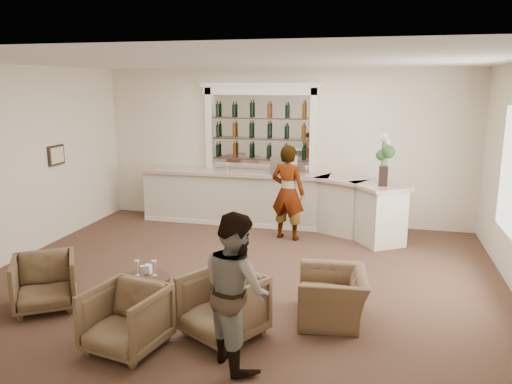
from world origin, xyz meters
TOP-DOWN VIEW (x-y plane):
  - ground at (0.00, 0.00)m, footprint 8.00×8.00m
  - room_shell at (0.16, 0.71)m, footprint 8.04×7.02m
  - bar_counter at (-0.16, 3.00)m, footprint 5.72×1.80m
  - back_bar_alcove at (-0.50, 3.41)m, footprint 2.64×0.25m
  - cocktail_table at (-0.91, -1.41)m, footprint 0.65×0.65m
  - sommelier at (0.33, 2.24)m, footprint 0.75×0.58m
  - guest at (0.59, -2.26)m, footprint 1.03×1.04m
  - armchair_left at (-2.29, -1.60)m, footprint 1.10×1.11m
  - armchair_center at (-0.70, -2.32)m, footprint 0.94×0.96m
  - armchair_right at (0.28, -1.76)m, footprint 1.15×1.16m
  - armchair_far at (1.51, -1.00)m, footprint 0.97×1.08m
  - espresso_machine at (0.12, 2.91)m, footprint 0.52×0.47m
  - flower_vase at (2.10, 2.29)m, footprint 0.25×0.25m
  - wine_glass_bar_left at (0.58, 2.92)m, footprint 0.07×0.07m
  - wine_glass_bar_right at (-1.10, 2.95)m, footprint 0.07×0.07m
  - wine_glass_tbl_a at (-1.03, -1.38)m, footprint 0.07×0.07m
  - wine_glass_tbl_b at (-0.81, -1.33)m, footprint 0.07×0.07m
  - wine_glass_tbl_c at (-0.87, -1.54)m, footprint 0.07×0.07m
  - napkin_holder at (-0.93, -1.27)m, footprint 0.08×0.08m

SIDE VIEW (x-z plane):
  - ground at x=0.00m, z-range 0.00..0.00m
  - cocktail_table at x=-0.91m, z-range 0.00..0.50m
  - armchair_far at x=1.51m, z-range 0.00..0.64m
  - armchair_left at x=-2.29m, z-range 0.00..0.73m
  - armchair_center at x=-0.70m, z-range 0.00..0.75m
  - armchair_right at x=0.28m, z-range 0.00..0.78m
  - napkin_holder at x=-0.93m, z-range 0.50..0.62m
  - bar_counter at x=-0.16m, z-range 0.00..1.14m
  - wine_glass_tbl_a at x=-1.03m, z-range 0.50..0.71m
  - wine_glass_tbl_b at x=-0.81m, z-range 0.50..0.71m
  - wine_glass_tbl_c at x=-0.87m, z-range 0.50..0.71m
  - guest at x=0.59m, z-range 0.00..1.70m
  - sommelier at x=0.33m, z-range 0.00..1.85m
  - wine_glass_bar_left at x=0.58m, z-range 1.14..1.35m
  - wine_glass_bar_right at x=-1.10m, z-range 1.14..1.35m
  - espresso_machine at x=0.12m, z-range 1.14..1.53m
  - flower_vase at x=2.10m, z-range 1.20..2.16m
  - back_bar_alcove at x=-0.50m, z-range 0.53..3.53m
  - room_shell at x=0.16m, z-range 0.68..4.00m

